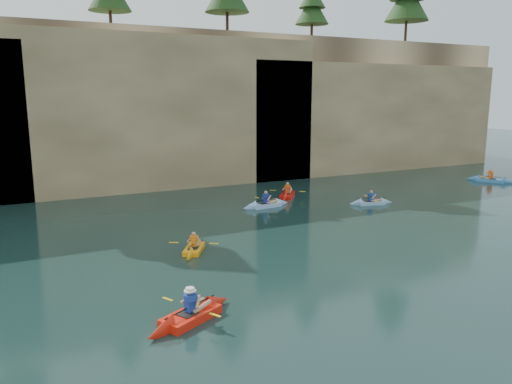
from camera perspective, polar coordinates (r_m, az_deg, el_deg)
name	(u,v)px	position (r m, az deg, el deg)	size (l,w,h in m)	color
ground	(304,306)	(17.00, 5.47, -12.79)	(160.00, 160.00, 0.00)	black
cliff	(114,105)	(43.93, -15.91, 9.57)	(70.00, 16.00, 12.00)	tan
cliff_slab_center	(163,111)	(37.21, -10.62, 9.13)	(24.00, 2.40, 11.40)	tan
cliff_slab_east	(379,116)	(46.91, 13.85, 8.43)	(26.00, 2.40, 9.84)	tan
sea_cave_center	(81,174)	(35.73, -19.37, 2.01)	(3.50, 1.00, 3.20)	black
sea_cave_east	(264,153)	(39.85, 0.97, 4.46)	(5.00, 1.00, 4.50)	black
main_kayaker	(191,315)	(15.98, -7.48, -13.78)	(3.53, 2.37, 1.32)	red
kayaker_orange	(194,248)	(22.47, -7.10, -6.41)	(2.10, 2.86, 1.12)	#FBA10F
kayaker_ltblue_near	(371,202)	(32.42, 12.99, -1.15)	(2.97, 2.19, 1.14)	#84B1DD
kayaker_red_far	(287,195)	(33.97, 3.61, -0.31)	(2.72, 3.09, 1.24)	red
kayaker_ltblue_mid	(266,205)	(30.87, 1.12, -1.44)	(3.38, 2.48, 1.27)	#90BCF2
kayaker_blue_east	(490,180)	(43.91, 25.19, 1.26)	(2.46, 3.51, 1.28)	#3C84CC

